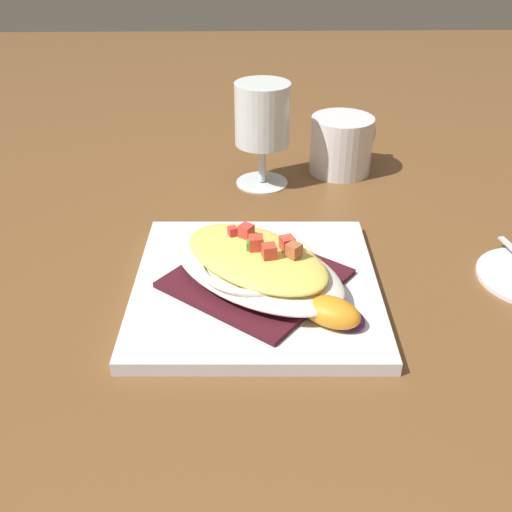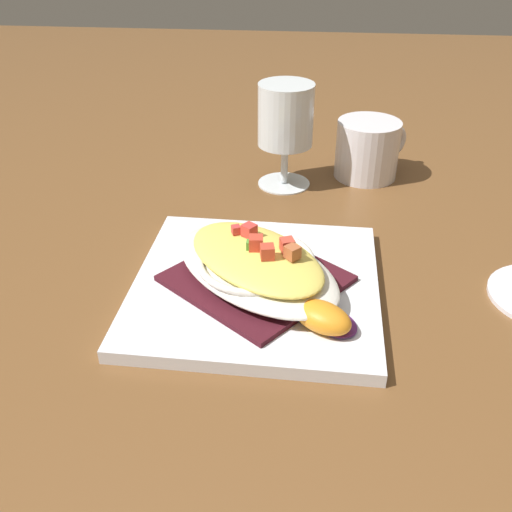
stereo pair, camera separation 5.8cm
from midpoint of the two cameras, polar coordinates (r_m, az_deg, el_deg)
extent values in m
plane|color=brown|center=(0.61, 2.75, -3.59)|extent=(2.60, 2.60, 0.00)
cube|color=white|center=(0.61, 2.77, -3.05)|extent=(0.26, 0.26, 0.01)
cube|color=#42131C|center=(0.60, 2.79, -2.28)|extent=(0.21, 0.21, 0.01)
ellipsoid|color=silver|center=(0.59, 2.83, -1.18)|extent=(0.23, 0.23, 0.02)
torus|color=silver|center=(0.59, 2.85, -0.55)|extent=(0.17, 0.17, 0.01)
ellipsoid|color=#EFD65C|center=(0.59, 2.86, -0.20)|extent=(0.19, 0.19, 0.02)
cube|color=#B76037|center=(0.57, 6.53, 0.29)|extent=(0.02, 0.02, 0.01)
cube|color=#D93C36|center=(0.60, 2.12, 2.45)|extent=(0.02, 0.02, 0.01)
cube|color=#CD412D|center=(0.57, 2.91, 1.01)|extent=(0.01, 0.01, 0.01)
cube|color=#CA3A39|center=(0.60, 0.80, 2.51)|extent=(0.01, 0.01, 0.01)
cube|color=green|center=(0.58, 2.40, 1.16)|extent=(0.01, 0.01, 0.01)
cube|color=#D54635|center=(0.57, 5.97, 0.79)|extent=(0.02, 0.02, 0.01)
cube|color=#C9422E|center=(0.56, 4.08, 0.32)|extent=(0.02, 0.02, 0.01)
ellipsoid|color=#5C2668|center=(0.55, 10.72, -6.53)|extent=(0.06, 0.06, 0.01)
ellipsoid|color=orange|center=(0.54, 9.62, -6.01)|extent=(0.06, 0.07, 0.03)
cylinder|color=white|center=(0.86, 12.76, 10.09)|extent=(0.09, 0.09, 0.08)
torus|color=white|center=(0.90, 15.13, 10.75)|extent=(0.04, 0.04, 0.05)
cylinder|color=#4C2D14|center=(0.87, 12.57, 8.61)|extent=(0.08, 0.08, 0.03)
cylinder|color=white|center=(0.84, 4.76, 7.10)|extent=(0.07, 0.07, 0.00)
cylinder|color=white|center=(0.82, 4.85, 8.98)|extent=(0.01, 0.01, 0.06)
cylinder|color=white|center=(0.80, 5.08, 13.55)|extent=(0.07, 0.07, 0.08)
cylinder|color=silver|center=(0.81, 5.01, 12.16)|extent=(0.06, 0.06, 0.04)
camera|label=1|loc=(0.03, -87.14, 1.82)|focal=40.91mm
camera|label=2|loc=(0.03, 92.86, -1.82)|focal=40.91mm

